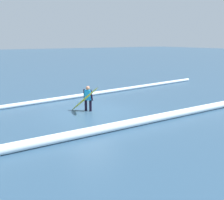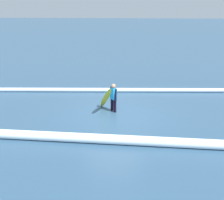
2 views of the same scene
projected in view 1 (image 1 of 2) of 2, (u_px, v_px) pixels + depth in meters
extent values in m
plane|color=#2F4F6C|center=(93.00, 112.00, 13.98)|extent=(199.10, 199.10, 0.00)
cylinder|color=black|center=(90.00, 106.00, 14.10)|extent=(0.14, 0.14, 0.62)
cylinder|color=black|center=(86.00, 105.00, 14.20)|extent=(0.14, 0.14, 0.62)
cube|color=#198CD8|center=(88.00, 95.00, 14.02)|extent=(0.36, 0.39, 0.55)
sphere|color=#A77156|center=(88.00, 88.00, 13.94)|extent=(0.22, 0.22, 0.22)
cylinder|color=black|center=(92.00, 95.00, 13.94)|extent=(0.09, 0.24, 0.60)
cylinder|color=black|center=(84.00, 95.00, 14.10)|extent=(0.09, 0.15, 0.60)
ellipsoid|color=yellow|center=(84.00, 99.00, 13.67)|extent=(0.91, 1.88, 1.50)
ellipsoid|color=blue|center=(84.00, 99.00, 13.67)|extent=(0.61, 1.47, 1.21)
cylinder|color=white|center=(87.00, 95.00, 17.87)|extent=(22.54, 1.97, 0.24)
cylinder|color=white|center=(141.00, 121.00, 11.85)|extent=(15.39, 0.73, 0.36)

